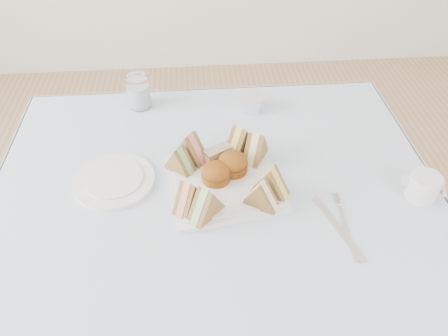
{
  "coord_description": "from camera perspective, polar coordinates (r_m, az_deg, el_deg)",
  "views": [
    {
      "loc": [
        -0.04,
        -0.62,
        1.45
      ],
      "look_at": [
        0.02,
        0.1,
        0.8
      ],
      "focal_mm": 35.0,
      "sensor_mm": 36.0,
      "label": 1
    }
  ],
  "objects": [
    {
      "name": "scone_right",
      "position": [
        1.0,
        1.13,
        0.6
      ],
      "size": [
        0.09,
        0.09,
        0.05
      ],
      "primitive_type": "cylinder",
      "rotation": [
        0.0,
        0.0,
        0.48
      ],
      "color": "brown",
      "rests_on": "serving_plate"
    },
    {
      "name": "sandwich_bl_a",
      "position": [
        1.01,
        -5.81,
        1.23
      ],
      "size": [
        0.08,
        0.08,
        0.07
      ],
      "primitive_type": null,
      "rotation": [
        0.0,
        0.0,
        2.42
      ],
      "color": "olive",
      "rests_on": "serving_plate"
    },
    {
      "name": "sandwich_bl_b",
      "position": [
        1.03,
        -4.38,
        2.79
      ],
      "size": [
        0.09,
        0.09,
        0.08
      ],
      "primitive_type": null,
      "rotation": [
        0.0,
        0.0,
        2.42
      ],
      "color": "olive",
      "rests_on": "serving_plate"
    },
    {
      "name": "scone_left",
      "position": [
        0.98,
        -1.06,
        -0.67
      ],
      "size": [
        0.07,
        0.07,
        0.04
      ],
      "primitive_type": "cylinder",
      "rotation": [
        0.0,
        0.0,
        0.0
      ],
      "color": "brown",
      "rests_on": "serving_plate"
    },
    {
      "name": "sandwich_fr_b",
      "position": [
        0.92,
        4.9,
        -3.31
      ],
      "size": [
        0.08,
        0.07,
        0.07
      ],
      "primitive_type": null,
      "rotation": [
        0.0,
        0.0,
        -0.55
      ],
      "color": "olive",
      "rests_on": "serving_plate"
    },
    {
      "name": "tea_strainer",
      "position": [
        1.23,
        3.61,
        8.46
      ],
      "size": [
        0.1,
        0.1,
        0.04
      ],
      "primitive_type": "cylinder",
      "rotation": [
        0.0,
        0.0,
        -0.36
      ],
      "color": "silver",
      "rests_on": "tablecloth"
    },
    {
      "name": "sandwich_fl_b",
      "position": [
        0.9,
        -2.38,
        -4.41
      ],
      "size": [
        0.09,
        0.09,
        0.07
      ],
      "primitive_type": null,
      "rotation": [
        0.0,
        0.0,
        0.8
      ],
      "color": "olive",
      "rests_on": "serving_plate"
    },
    {
      "name": "serving_plate",
      "position": [
        1.0,
        0.0,
        -1.87
      ],
      "size": [
        0.28,
        0.28,
        0.01
      ],
      "primitive_type": "cube",
      "rotation": [
        0.0,
        0.0,
        0.15
      ],
      "color": "silver",
      "rests_on": "tablecloth"
    },
    {
      "name": "sandwich_br_b",
      "position": [
        1.05,
        2.04,
        3.74
      ],
      "size": [
        0.09,
        0.09,
        0.08
      ],
      "primitive_type": null,
      "rotation": [
        0.0,
        0.0,
        -2.32
      ],
      "color": "olive",
      "rests_on": "serving_plate"
    },
    {
      "name": "creamer_jug",
      "position": [
        1.05,
        24.59,
        -2.25
      ],
      "size": [
        0.09,
        0.09,
        0.06
      ],
      "primitive_type": "cylinder",
      "rotation": [
        0.0,
        0.0,
        -0.31
      ],
      "color": "silver",
      "rests_on": "tablecloth"
    },
    {
      "name": "knife",
      "position": [
        0.94,
        14.65,
        -7.59
      ],
      "size": [
        0.07,
        0.18,
        0.0
      ],
      "primitive_type": "cube",
      "rotation": [
        0.0,
        0.0,
        0.29
      ],
      "color": "silver",
      "rests_on": "tablecloth"
    },
    {
      "name": "fork",
      "position": [
        0.94,
        15.76,
        -8.09
      ],
      "size": [
        0.02,
        0.15,
        0.0
      ],
      "primitive_type": "cube",
      "rotation": [
        0.0,
        0.0,
        -0.05
      ],
      "color": "silver",
      "rests_on": "tablecloth"
    },
    {
      "name": "pastry_slice",
      "position": [
        1.04,
        -0.71,
        1.88
      ],
      "size": [
        0.08,
        0.06,
        0.03
      ],
      "primitive_type": "cube",
      "rotation": [
        0.0,
        0.0,
        0.51
      ],
      "color": "#E4C87F",
      "rests_on": "serving_plate"
    },
    {
      "name": "sandwich_fr_a",
      "position": [
        0.95,
        6.16,
        -1.6
      ],
      "size": [
        0.09,
        0.08,
        0.07
      ],
      "primitive_type": null,
      "rotation": [
        0.0,
        0.0,
        -0.59
      ],
      "color": "olive",
      "rests_on": "serving_plate"
    },
    {
      "name": "sandwich_br_a",
      "position": [
        1.03,
        4.16,
        2.9
      ],
      "size": [
        0.07,
        0.09,
        0.07
      ],
      "primitive_type": null,
      "rotation": [
        0.0,
        0.0,
        -2.07
      ],
      "color": "olive",
      "rests_on": "serving_plate"
    },
    {
      "name": "water_glass",
      "position": [
        1.25,
        -11.09,
        9.75
      ],
      "size": [
        0.08,
        0.08,
        0.09
      ],
      "primitive_type": "cylinder",
      "rotation": [
        0.0,
        0.0,
        0.34
      ],
      "color": "white",
      "rests_on": "tablecloth"
    },
    {
      "name": "tablecloth",
      "position": [
        0.94,
        -0.76,
        -6.48
      ],
      "size": [
        1.02,
        1.02,
        0.01
      ],
      "primitive_type": "cube",
      "color": "silver",
      "rests_on": "table"
    },
    {
      "name": "sandwich_fl_a",
      "position": [
        0.92,
        -4.68,
        -3.44
      ],
      "size": [
        0.07,
        0.08,
        0.07
      ],
      "primitive_type": null,
      "rotation": [
        0.0,
        0.0,
        0.95
      ],
      "color": "olive",
      "rests_on": "serving_plate"
    },
    {
      "name": "side_plate",
      "position": [
        1.04,
        -14.16,
        -1.57
      ],
      "size": [
        0.23,
        0.23,
        0.01
      ],
      "primitive_type": "cylinder",
      "rotation": [
        0.0,
        0.0,
        -0.26
      ],
      "color": "silver",
      "rests_on": "tablecloth"
    },
    {
      "name": "table",
      "position": [
        1.24,
        -0.6,
        -17.92
      ],
      "size": [
        0.9,
        0.9,
        0.74
      ],
      "primitive_type": "cube",
      "color": "brown",
      "rests_on": "floor"
    }
  ]
}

